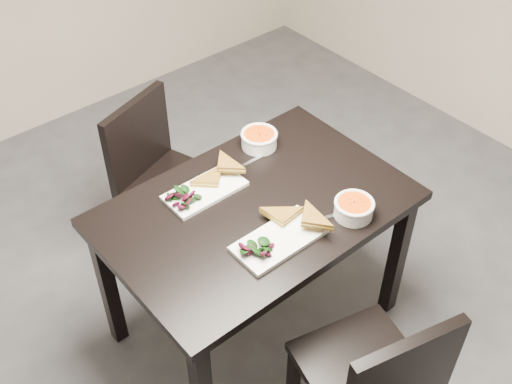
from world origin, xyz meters
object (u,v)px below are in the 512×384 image
Objects in this scene: plate_near at (279,240)px; plate_far at (205,191)px; soup_bowl_near at (354,207)px; table at (256,223)px; chair_near at (376,377)px; soup_bowl_far at (259,138)px; chair_far at (160,172)px.

plate_near is 0.40m from plate_far.
plate_near is at bearing 165.85° from soup_bowl_near.
table is 0.75m from chair_near.
soup_bowl_near is 0.97× the size of soup_bowl_far.
chair_far is 2.43× the size of plate_near.
plate_near is (-0.06, -0.20, 0.11)m from table.
soup_bowl_near is at bearing -90.12° from soup_bowl_far.
soup_bowl_far is at bearing 47.98° from table.
soup_bowl_near is (0.32, 0.45, 0.31)m from chair_near.
chair_near is at bearing -90.16° from plate_near.
chair_far is at bearing 92.36° from table.
chair_near is 1.11m from soup_bowl_far.
chair_near is at bearing -94.88° from table.
soup_bowl_far is (0.36, 0.09, 0.03)m from plate_far.
plate_far is (-0.11, 0.19, 0.11)m from table.
soup_bowl_near is at bearing -92.56° from chair_far.
soup_bowl_near is at bearing -48.25° from table.
table is 0.41m from soup_bowl_far.
table is at bearing 73.36° from plate_near.
chair_far is 5.24× the size of soup_bowl_far.
chair_near and chair_far have the same top height.
soup_bowl_far reaches higher than table.
table is at bearing 131.75° from soup_bowl_near.
table is 7.40× the size of soup_bowl_far.
soup_bowl_far is at bearing 14.16° from plate_far.
soup_bowl_far reaches higher than plate_near.
chair_near is at bearing -125.10° from soup_bowl_near.
chair_near is 1.43m from chair_far.
table is at bearing -106.30° from chair_far.
chair_far is (0.03, 1.43, 0.00)m from chair_near.
chair_near is 2.43× the size of plate_near.
chair_near is 1.00× the size of chair_far.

